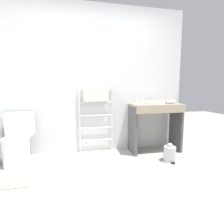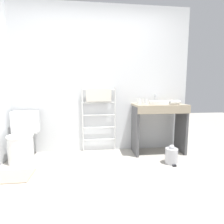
# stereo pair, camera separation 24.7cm
# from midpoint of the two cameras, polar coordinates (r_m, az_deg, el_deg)

# --- Properties ---
(ground_plane) EXTENTS (12.00, 12.00, 0.00)m
(ground_plane) POSITION_cam_midpoint_polar(r_m,az_deg,el_deg) (1.92, 2.69, -27.91)
(ground_plane) COLOR #A8A399
(wall_back) EXTENTS (3.20, 0.12, 2.54)m
(wall_back) POSITION_cam_midpoint_polar(r_m,az_deg,el_deg) (3.16, -1.86, 10.34)
(wall_back) COLOR silver
(wall_back) RESTS_ON ground_plane
(toilet) EXTENTS (0.39, 0.52, 0.77)m
(toilet) POSITION_cam_midpoint_polar(r_m,az_deg,el_deg) (3.02, -25.16, -8.28)
(toilet) COLOR white
(toilet) RESTS_ON ground_plane
(towel_radiator) EXTENTS (0.60, 0.06, 1.14)m
(towel_radiator) POSITION_cam_midpoint_polar(r_m,az_deg,el_deg) (3.06, -2.01, 2.32)
(towel_radiator) COLOR silver
(towel_radiator) RESTS_ON ground_plane
(vanity_counter) EXTENTS (0.87, 0.47, 0.86)m
(vanity_counter) POSITION_cam_midpoint_polar(r_m,az_deg,el_deg) (3.15, 17.28, -2.70)
(vanity_counter) COLOR gray
(vanity_counter) RESTS_ON ground_plane
(sink_basin) EXTENTS (0.33, 0.33, 0.06)m
(sink_basin) POSITION_cam_midpoint_polar(r_m,az_deg,el_deg) (3.12, 17.35, 3.02)
(sink_basin) COLOR white
(sink_basin) RESTS_ON vanity_counter
(faucet) EXTENTS (0.02, 0.10, 0.16)m
(faucet) POSITION_cam_midpoint_polar(r_m,az_deg,el_deg) (3.28, 16.13, 4.49)
(faucet) COLOR silver
(faucet) RESTS_ON vanity_counter
(cup_near_wall) EXTENTS (0.06, 0.06, 0.09)m
(cup_near_wall) POSITION_cam_midpoint_polar(r_m,az_deg,el_deg) (3.14, 11.04, 3.56)
(cup_near_wall) COLOR white
(cup_near_wall) RESTS_ON vanity_counter
(cup_near_edge) EXTENTS (0.06, 0.06, 0.10)m
(cup_near_edge) POSITION_cam_midpoint_polar(r_m,az_deg,el_deg) (3.13, 13.11, 3.53)
(cup_near_edge) COLOR white
(cup_near_edge) RESTS_ON vanity_counter
(hair_dryer) EXTENTS (0.21, 0.16, 0.07)m
(hair_dryer) POSITION_cam_midpoint_polar(r_m,az_deg,el_deg) (3.17, 22.03, 2.98)
(hair_dryer) COLOR white
(hair_dryer) RESTS_ON vanity_counter
(trash_bin) EXTENTS (0.19, 0.22, 0.29)m
(trash_bin) POSITION_cam_midpoint_polar(r_m,az_deg,el_deg) (2.87, 21.25, -13.12)
(trash_bin) COLOR #B7B7BC
(trash_bin) RESTS_ON ground_plane
(bath_mat) EXTENTS (0.56, 0.36, 0.01)m
(bath_mat) POSITION_cam_midpoint_polar(r_m,az_deg,el_deg) (2.65, -28.26, -18.13)
(bath_mat) COLOR gray
(bath_mat) RESTS_ON ground_plane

